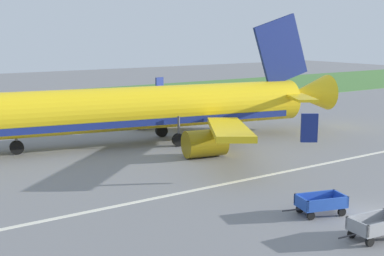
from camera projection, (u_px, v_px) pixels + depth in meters
ground_plane at (384, 220)px, 27.06m from camera, size 220.00×220.00×0.00m
grass_strip at (43, 103)px, 71.02m from camera, size 220.00×28.00×0.06m
apron_stripe at (259, 177)px, 35.03m from camera, size 120.00×0.36×0.01m
airplane at (154, 108)px, 45.40m from camera, size 37.47×30.28×11.34m
baggage_cart_second_in_row at (375, 226)px, 24.55m from camera, size 3.61×1.67×1.07m
baggage_cart_third_in_row at (321, 204)px, 27.78m from camera, size 3.62×2.03×1.07m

